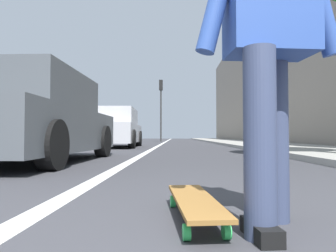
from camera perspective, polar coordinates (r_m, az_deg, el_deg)
name	(u,v)px	position (r m, az deg, el deg)	size (l,w,h in m)	color
ground_plane	(185,148)	(10.74, 3.23, -4.21)	(80.00, 80.00, 0.00)	#38383D
lane_stripe_white	(165,142)	(20.74, -0.62, -3.08)	(52.00, 0.16, 0.01)	silver
sidewalk_curb	(238,142)	(19.10, 12.95, -2.98)	(52.00, 3.20, 0.11)	#9E9B93
building_facade	(259,76)	(23.98, 16.78, 8.97)	(40.00, 1.20, 9.84)	gray
skateboard	(195,202)	(1.63, 5.02, -14.04)	(0.86, 0.29, 0.11)	green
skater_person	(269,31)	(1.59, 18.36, 16.55)	(0.48, 0.72, 1.64)	#384260
parked_car_near	(31,119)	(5.60, -24.38, 1.13)	(4.09, 2.05, 1.48)	#4C5156
parked_car_mid	(114,129)	(12.04, -10.13, -0.50)	(4.36, 2.05, 1.49)	#B7B7BC
traffic_light	(161,99)	(23.68, -1.34, 5.01)	(0.33, 0.28, 4.79)	#2D2D2D
pedestrian_distant	(265,124)	(11.39, 17.75, 0.29)	(0.42, 0.65, 1.49)	black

